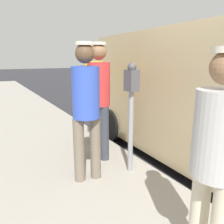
% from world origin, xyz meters
% --- Properties ---
extents(parking_meter_near, '(0.14, 0.18, 1.52)m').
position_xyz_m(parking_meter_near, '(1.35, -0.83, 1.18)').
color(parking_meter_near, gray).
rests_on(parking_meter_near, sidewalk_slab).
extents(pedestrian_in_blue, '(0.36, 0.34, 1.76)m').
position_xyz_m(pedestrian_in_blue, '(1.97, -0.93, 1.17)').
color(pedestrian_in_blue, '#726656').
rests_on(pedestrian_in_blue, sidewalk_slab).
extents(pedestrian_in_yellow, '(0.34, 0.36, 1.81)m').
position_xyz_m(pedestrian_in_yellow, '(1.31, -2.05, 1.20)').
color(pedestrian_in_yellow, '#726656').
rests_on(pedestrian_in_yellow, sidewalk_slab).
extents(pedestrian_in_gray, '(0.34, 0.35, 1.64)m').
position_xyz_m(pedestrian_in_gray, '(1.74, 0.72, 1.09)').
color(pedestrian_in_gray, beige).
rests_on(pedestrian_in_gray, sidewalk_slab).
extents(pedestrian_in_red, '(0.34, 0.35, 1.80)m').
position_xyz_m(pedestrian_in_red, '(1.53, -1.44, 1.19)').
color(pedestrian_in_red, '#383D47').
rests_on(pedestrian_in_red, sidewalk_slab).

